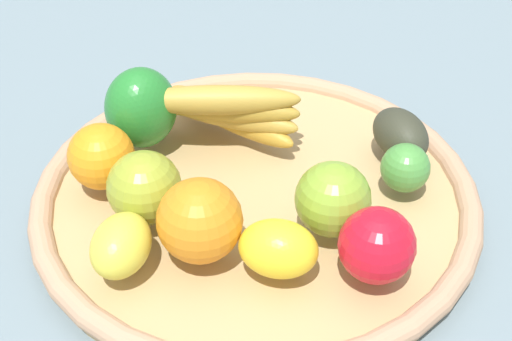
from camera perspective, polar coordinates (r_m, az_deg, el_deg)
The scene contains 13 objects.
ground_plane at distance 0.81m, azimuth -0.00°, elevation -2.99°, with size 2.40×2.40×0.00m, color slate.
basket at distance 0.80m, azimuth -0.00°, elevation -2.09°, with size 0.47×0.47×0.03m.
banana_bunch at distance 0.83m, azimuth -2.65°, elevation 4.69°, with size 0.13×0.18×0.08m.
orange_0 at distance 0.78m, azimuth -11.57°, elevation 1.04°, with size 0.07×0.07×0.07m, color orange.
apple_1 at distance 0.72m, azimuth 5.81°, elevation -2.15°, with size 0.07×0.07×0.07m, color #80A630.
orange_1 at distance 0.69m, azimuth -4.26°, elevation -3.78°, with size 0.08×0.08×0.08m, color orange.
apple_2 at distance 0.73m, azimuth -8.40°, elevation -1.29°, with size 0.07×0.07×0.07m, color #939E2D.
apple_0 at distance 0.68m, azimuth 9.09°, elevation -5.58°, with size 0.07×0.07×0.07m, color red.
bell_pepper at distance 0.83m, azimuth -8.64°, elevation 4.69°, with size 0.08×0.07×0.09m, color #247B2C.
lemon_1 at distance 0.68m, azimuth 1.69°, elevation -5.90°, with size 0.07×0.05×0.05m, color yellow.
lemon_0 at distance 0.69m, azimuth -10.12°, elevation -5.57°, with size 0.07×0.05×0.05m, color yellow.
lime_0 at distance 0.78m, azimuth 11.17°, elevation 0.21°, with size 0.05×0.05×0.05m, color #49913D.
avocado at distance 0.83m, azimuth 10.81°, elevation 2.67°, with size 0.08×0.05×0.05m, color #333526.
Camera 1 is at (0.57, 0.20, 0.54)m, focal length 53.17 mm.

